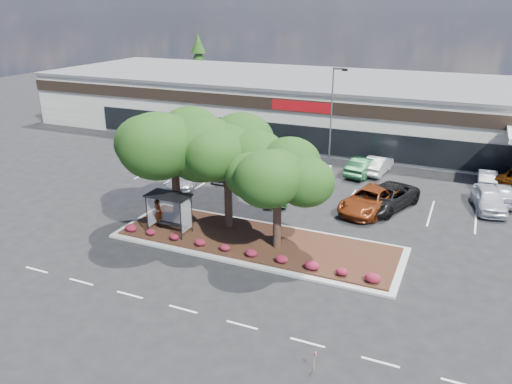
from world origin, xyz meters
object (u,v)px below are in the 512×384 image
at_px(car_0, 184,178).
at_px(light_pole, 332,127).
at_px(car_1, 234,167).
at_px(survey_stake, 315,358).

bearing_deg(car_0, light_pole, 21.68).
height_order(light_pole, car_0, light_pole).
bearing_deg(car_0, car_1, 36.88).
height_order(survey_stake, car_0, car_0).
bearing_deg(light_pole, car_1, -145.81).
height_order(survey_stake, car_1, car_1).
relative_size(light_pole, survey_stake, 10.01).
relative_size(light_pole, car_1, 1.57).
bearing_deg(car_1, light_pole, 29.05).
bearing_deg(light_pole, car_0, -137.29).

